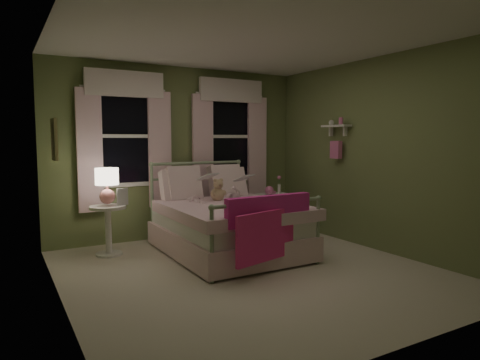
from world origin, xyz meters
TOP-DOWN VIEW (x-y plane):
  - room_shell at (0.00, 0.00)m, footprint 4.20×4.20m
  - bed at (0.15, 0.85)m, footprint 1.58×2.04m
  - pink_throw at (0.15, -0.18)m, footprint 1.10×0.32m
  - child_left at (-0.13, 1.27)m, footprint 0.27×0.19m
  - child_right at (0.43, 1.27)m, footprint 0.41×0.36m
  - book_left at (-0.13, 1.02)m, footprint 0.22×0.16m
  - book_right at (0.43, 1.02)m, footprint 0.22×0.15m
  - teddy_bear at (0.15, 1.11)m, footprint 0.23×0.19m
  - nightstand_left at (-1.25, 1.50)m, footprint 0.46×0.46m
  - table_lamp at (-1.25, 1.50)m, footprint 0.29×0.29m
  - book_nightstand at (-1.15, 1.42)m, footprint 0.22×0.26m
  - nightstand_right at (1.30, 1.42)m, footprint 0.50×0.40m
  - pink_toy at (1.20, 1.41)m, footprint 0.14×0.19m
  - bud_vase at (1.42, 1.47)m, footprint 0.06×0.06m
  - window_left at (-0.85, 2.03)m, footprint 1.34×0.13m
  - window_right at (0.85, 2.03)m, footprint 1.34×0.13m
  - wall_shelf at (1.90, 0.70)m, footprint 0.15×0.50m
  - framed_picture at (-1.95, 0.60)m, footprint 0.03×0.32m

SIDE VIEW (x-z plane):
  - bed at x=0.15m, z-range -0.21..0.98m
  - nightstand_left at x=-1.25m, z-range 0.09..0.74m
  - nightstand_right at x=1.30m, z-range 0.23..0.87m
  - pink_throw at x=0.15m, z-range 0.26..0.96m
  - book_nightstand at x=-1.15m, z-range 0.65..0.67m
  - pink_toy at x=1.20m, z-range 0.64..0.78m
  - bud_vase at x=1.42m, z-range 0.65..0.93m
  - teddy_bear at x=0.15m, z-range 0.63..0.95m
  - book_right at x=0.43m, z-range 0.79..1.05m
  - child_right at x=0.43m, z-range 0.57..1.28m
  - child_left at x=-0.13m, z-range 0.57..1.29m
  - table_lamp at x=-1.25m, z-range 0.72..1.19m
  - book_left at x=-0.13m, z-range 0.83..1.09m
  - room_shell at x=0.00m, z-range -0.80..3.40m
  - framed_picture at x=-1.95m, z-range 1.29..1.71m
  - wall_shelf at x=1.90m, z-range 1.22..1.82m
  - window_left at x=-0.85m, z-range 0.64..2.60m
  - window_right at x=0.85m, z-range 0.64..2.60m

